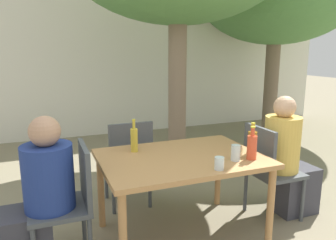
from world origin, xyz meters
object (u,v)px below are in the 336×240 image
patio_chair_1 (268,166)px  patio_chair_2 (129,158)px  dining_table_front (181,165)px  person_seated_1 (288,163)px  soda_bottle_1 (252,146)px  drinking_glass_0 (236,153)px  person_seated_0 (37,203)px  oil_cruet_0 (134,139)px  drinking_glass_1 (219,163)px  patio_chair_0 (71,197)px  amber_bottle_2 (252,142)px

patio_chair_1 → patio_chair_2: 1.37m
dining_table_front → person_seated_1: size_ratio=1.12×
soda_bottle_1 → drinking_glass_0: size_ratio=2.13×
person_seated_1 → dining_table_front: bearing=90.0°
person_seated_0 → oil_cruet_0: (0.81, 0.27, 0.33)m
oil_cruet_0 → person_seated_1: bearing=-10.2°
drinking_glass_0 → drinking_glass_1: drinking_glass_0 is taller
drinking_glass_0 → drinking_glass_1: (-0.23, -0.13, -0.02)m
person_seated_1 → patio_chair_0: bearing=90.0°
person_seated_0 → person_seated_1: (2.29, -0.00, 0.01)m
patio_chair_1 → oil_cruet_0: size_ratio=3.19×
person_seated_0 → drinking_glass_1: 1.37m
patio_chair_2 → oil_cruet_0: 0.56m
person_seated_1 → amber_bottle_2: (-0.55, -0.15, 0.31)m
patio_chair_2 → drinking_glass_1: size_ratio=9.46×
patio_chair_0 → person_seated_0: bearing=-90.0°
amber_bottle_2 → patio_chair_1: bearing=26.6°
person_seated_1 → drinking_glass_0: (-0.78, -0.26, 0.27)m
person_seated_1 → drinking_glass_1: person_seated_1 is taller
patio_chair_2 → drinking_glass_0: size_ratio=7.13×
person_seated_0 → drinking_glass_1: person_seated_0 is taller
drinking_glass_0 → drinking_glass_1: size_ratio=1.33×
person_seated_0 → oil_cruet_0: size_ratio=4.02×
patio_chair_0 → person_seated_0: (-0.24, -0.00, -0.00)m
person_seated_1 → drinking_glass_0: bearing=108.5°
patio_chair_0 → drinking_glass_0: patio_chair_0 is taller
patio_chair_0 → drinking_glass_1: bearing=69.4°
patio_chair_0 → oil_cruet_0: oil_cruet_0 is taller
drinking_glass_0 → amber_bottle_2: bearing=24.6°
patio_chair_2 → person_seated_1: person_seated_1 is taller
patio_chair_0 → person_seated_0: person_seated_0 is taller
patio_chair_2 → amber_bottle_2: bearing=134.8°
patio_chair_1 → drinking_glass_1: patio_chair_1 is taller
oil_cruet_0 → drinking_glass_1: 0.81m
patio_chair_0 → patio_chair_2: (0.64, 0.72, 0.00)m
drinking_glass_1 → patio_chair_1: bearing=27.1°
drinking_glass_1 → person_seated_0: bearing=163.0°
dining_table_front → oil_cruet_0: size_ratio=4.65×
patio_chair_2 → drinking_glass_0: (0.63, -0.98, 0.28)m
patio_chair_1 → soda_bottle_1: (-0.40, -0.28, 0.32)m
dining_table_front → drinking_glass_1: bearing=-70.6°
dining_table_front → patio_chair_1: bearing=0.0°
oil_cruet_0 → soda_bottle_1: (0.83, -0.55, -0.01)m
person_seated_0 → drinking_glass_0: size_ratio=9.01×
patio_chair_0 → oil_cruet_0: (0.58, 0.27, 0.33)m
drinking_glass_1 → person_seated_1: bearing=21.3°
oil_cruet_0 → drinking_glass_1: size_ratio=2.97×
patio_chair_0 → patio_chair_2: bearing=138.3°
patio_chair_1 → drinking_glass_1: 0.90m
dining_table_front → drinking_glass_1: drinking_glass_1 is taller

